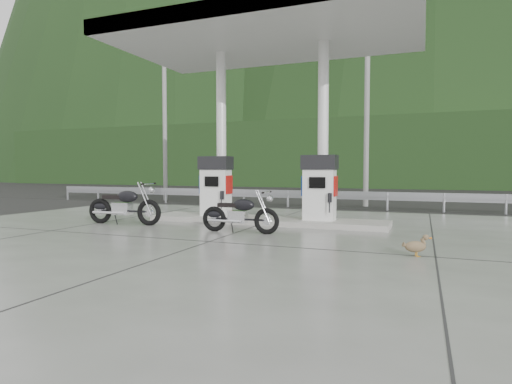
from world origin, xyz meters
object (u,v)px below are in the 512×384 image
(duck, at_px, (415,247))
(gas_pump_left, at_px, (216,186))
(motorcycle_left, at_px, (124,206))
(motorcycle_right, at_px, (240,214))
(gas_pump_right, at_px, (319,188))

(duck, bearing_deg, gas_pump_left, 126.76)
(motorcycle_left, distance_m, motorcycle_right, 3.71)
(gas_pump_right, distance_m, motorcycle_left, 5.53)
(gas_pump_right, xyz_separation_m, motorcycle_left, (-5.22, -1.75, -0.53))
(gas_pump_left, bearing_deg, gas_pump_right, 0.00)
(gas_pump_right, relative_size, motorcycle_left, 0.83)
(motorcycle_left, bearing_deg, duck, -16.84)
(motorcycle_left, distance_m, duck, 7.99)
(gas_pump_left, relative_size, motorcycle_left, 0.83)
(gas_pump_left, xyz_separation_m, gas_pump_right, (3.20, 0.00, 0.00))
(gas_pump_right, distance_m, duck, 4.45)
(gas_pump_right, height_order, motorcycle_right, gas_pump_right)
(gas_pump_left, bearing_deg, motorcycle_right, -50.41)
(motorcycle_left, bearing_deg, motorcycle_right, -8.24)
(gas_pump_left, xyz_separation_m, motorcycle_right, (1.68, -2.03, -0.60))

